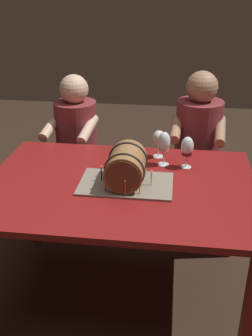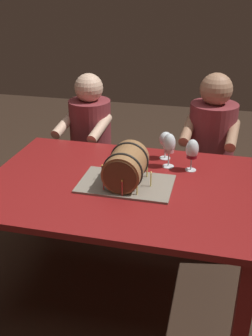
{
  "view_description": "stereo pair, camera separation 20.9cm",
  "coord_description": "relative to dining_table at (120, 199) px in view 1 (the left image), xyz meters",
  "views": [
    {
      "loc": [
        0.28,
        -1.89,
        1.76
      ],
      "look_at": [
        0.04,
        -0.02,
        0.86
      ],
      "focal_mm": 42.72,
      "sensor_mm": 36.0,
      "label": 1
    },
    {
      "loc": [
        0.48,
        -1.85,
        1.76
      ],
      "look_at": [
        0.04,
        -0.02,
        0.86
      ],
      "focal_mm": 42.72,
      "sensor_mm": 36.0,
      "label": 2
    }
  ],
  "objects": [
    {
      "name": "wine_glass_empty",
      "position": [
        0.19,
        0.38,
        0.22
      ],
      "size": [
        0.08,
        0.08,
        0.17
      ],
      "color": "white",
      "rests_on": "dining_table"
    },
    {
      "name": "person_seated_left",
      "position": [
        -0.45,
        0.83,
        -0.14
      ],
      "size": [
        0.38,
        0.48,
        1.15
      ],
      "color": "#4C1B1E",
      "rests_on": "ground"
    },
    {
      "name": "ground_plane",
      "position": [
        0.0,
        0.0,
        -0.66
      ],
      "size": [
        8.0,
        8.0,
        0.0
      ],
      "primitive_type": "plane",
      "color": "#332319"
    },
    {
      "name": "wine_glass_red",
      "position": [
        0.36,
        0.25,
        0.22
      ],
      "size": [
        0.07,
        0.07,
        0.19
      ],
      "color": "white",
      "rests_on": "dining_table"
    },
    {
      "name": "wine_glass_rose",
      "position": [
        0.22,
        0.26,
        0.23
      ],
      "size": [
        0.07,
        0.07,
        0.21
      ],
      "color": "white",
      "rests_on": "dining_table"
    },
    {
      "name": "dining_table",
      "position": [
        0.0,
        0.0,
        0.0
      ],
      "size": [
        1.47,
        1.03,
        0.76
      ],
      "color": "maroon",
      "rests_on": "ground"
    },
    {
      "name": "person_seated_right",
      "position": [
        0.45,
        0.83,
        -0.11
      ],
      "size": [
        0.39,
        0.48,
        1.2
      ],
      "color": "#4C1B1E",
      "rests_on": "ground"
    },
    {
      "name": "barrel_cake",
      "position": [
        0.04,
        -0.02,
        0.19
      ],
      "size": [
        0.5,
        0.31,
        0.22
      ],
      "color": "gray",
      "rests_on": "dining_table"
    }
  ]
}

